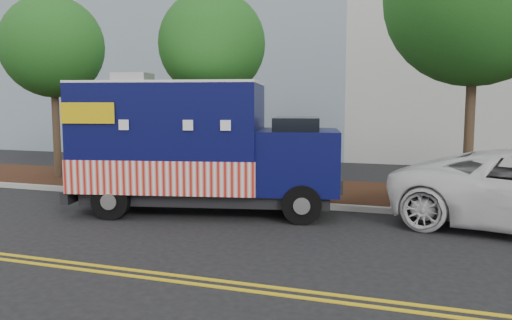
% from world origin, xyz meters
% --- Properties ---
extents(ground, '(120.00, 120.00, 0.00)m').
position_xyz_m(ground, '(0.00, 0.00, 0.00)').
color(ground, black).
rests_on(ground, ground).
extents(curb, '(120.00, 0.18, 0.15)m').
position_xyz_m(curb, '(0.00, 1.40, 0.07)').
color(curb, '#9E9E99').
rests_on(curb, ground).
extents(mulch_strip, '(120.00, 4.00, 0.15)m').
position_xyz_m(mulch_strip, '(0.00, 3.50, 0.07)').
color(mulch_strip, '#32180E').
rests_on(mulch_strip, ground).
extents(centerline_near, '(120.00, 0.10, 0.01)m').
position_xyz_m(centerline_near, '(0.00, -4.45, 0.01)').
color(centerline_near, gold).
rests_on(centerline_near, ground).
extents(centerline_far, '(120.00, 0.10, 0.01)m').
position_xyz_m(centerline_far, '(0.00, -4.70, 0.01)').
color(centerline_far, gold).
rests_on(centerline_far, ground).
extents(tree_a, '(3.54, 3.54, 6.51)m').
position_xyz_m(tree_a, '(-6.87, 3.11, 4.73)').
color(tree_a, '#38281C').
rests_on(tree_a, ground).
extents(tree_b, '(3.35, 3.35, 6.30)m').
position_xyz_m(tree_b, '(-0.86, 3.25, 4.60)').
color(tree_b, '#38281C').
rests_on(tree_b, ground).
extents(sign_post, '(0.06, 0.06, 2.40)m').
position_xyz_m(sign_post, '(-4.40, 2.01, 1.20)').
color(sign_post, '#473828').
rests_on(sign_post, ground).
extents(food_truck, '(7.06, 3.83, 3.53)m').
position_xyz_m(food_truck, '(0.01, 0.08, 1.60)').
color(food_truck, black).
rests_on(food_truck, ground).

